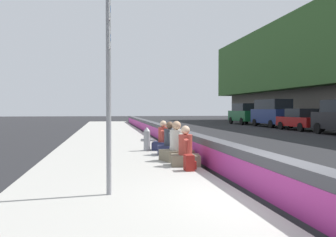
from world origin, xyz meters
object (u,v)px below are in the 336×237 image
seated_person_far (163,141)px  backpack (189,163)px  route_sign_post (109,80)px  fire_hydrant (147,139)px  seated_person_rear (170,144)px  parked_car_far (272,112)px  parked_car_midline (301,119)px  seated_person_middle (177,148)px  parked_car_farther (244,113)px  seated_person_foreground (185,153)px

seated_person_far → backpack: (-4.71, 0.08, -0.15)m
route_sign_post → fire_hydrant: (6.78, -1.45, -1.62)m
seated_person_rear → route_sign_post: bearing=159.4°
route_sign_post → fire_hydrant: bearing=-12.1°
seated_person_far → parked_car_far: (18.20, -13.09, 0.87)m
fire_hydrant → seated_person_far: 0.67m
parked_car_midline → parked_car_far: size_ratio=0.88×
seated_person_middle → parked_car_midline: bearing=-39.5°
fire_hydrant → parked_car_farther: bearing=-28.7°
fire_hydrant → seated_person_middle: bearing=-167.7°
route_sign_post → parked_car_far: (25.16, -15.18, -0.86)m
seated_person_foreground → seated_person_far: 3.88m
route_sign_post → fire_hydrant: route_sign_post is taller
route_sign_post → parked_car_far: 29.40m
seated_person_foreground → parked_car_midline: 21.06m
route_sign_post → backpack: bearing=-41.7°
parked_car_midline → parked_car_farther: size_ratio=0.94×
seated_person_foreground → parked_car_midline: size_ratio=0.24×
seated_person_rear → seated_person_middle: bearing=178.1°
fire_hydrant → seated_person_far: seated_person_far is taller
fire_hydrant → seated_person_far: bearing=-74.2°
route_sign_post → parked_car_midline: bearing=-37.1°
seated_person_rear → fire_hydrant: bearing=27.1°
parked_car_far → route_sign_post: bearing=148.9°
backpack → parked_car_far: (22.91, -13.17, 1.02)m
fire_hydrant → seated_person_far: size_ratio=0.80×
seated_person_middle → seated_person_rear: (1.46, -0.05, -0.02)m
fire_hydrant → seated_person_middle: size_ratio=0.74×
seated_person_rear → parked_car_far: (19.62, -13.10, 0.87)m
parked_car_midline → fire_hydrant: bearing=133.8°
parked_car_farther → backpack: bearing=156.1°
seated_person_far → backpack: size_ratio=2.77×
seated_person_foreground → seated_person_rear: (2.45, 0.00, 0.01)m
seated_person_foreground → parked_car_far: 25.68m
parked_car_far → backpack: bearing=150.1°
fire_hydrant → backpack: fire_hydrant is taller
seated_person_foreground → seated_person_rear: 2.45m
seated_person_rear → parked_car_far: bearing=-33.7°
backpack → parked_car_midline: parked_car_midline is taller
fire_hydrant → parked_car_far: size_ratio=0.17×
backpack → route_sign_post: bearing=138.3°
route_sign_post → seated_person_rear: (5.54, -2.09, -1.72)m
seated_person_rear → seated_person_foreground: bearing=-180.0°
parked_car_midline → parked_car_far: bearing=-2.3°
seated_person_far → parked_car_farther: size_ratio=0.23×
seated_person_rear → parked_car_farther: size_ratio=0.23×
fire_hydrant → parked_car_midline: parked_car_midline is taller
parked_car_far → parked_car_farther: parked_car_far is taller
seated_person_rear → seated_person_far: bearing=-0.1°
seated_person_rear → parked_car_midline: size_ratio=0.24×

